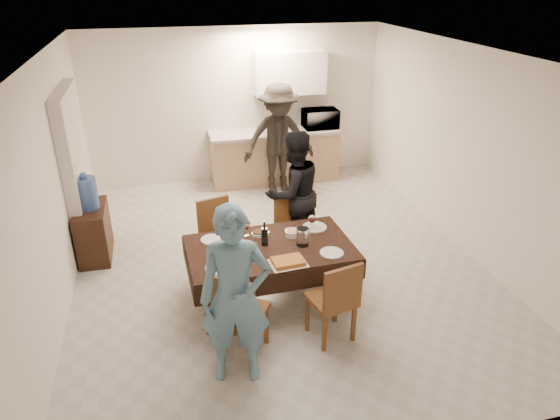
{
  "coord_description": "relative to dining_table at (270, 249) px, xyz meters",
  "views": [
    {
      "loc": [
        -1.32,
        -5.37,
        3.42
      ],
      "look_at": [
        -0.05,
        -0.3,
        0.88
      ],
      "focal_mm": 32.0,
      "sensor_mm": 36.0,
      "label": 1
    }
  ],
  "objects": [
    {
      "name": "savoury_tart",
      "position": [
        0.1,
        -0.38,
        0.06
      ],
      "size": [
        0.39,
        0.31,
        0.05
      ],
      "primitive_type": "cube",
      "rotation": [
        0.0,
        0.0,
        0.08
      ],
      "color": "#B58235",
      "rests_on": "dining_table"
    },
    {
      "name": "water_pitcher",
      "position": [
        0.35,
        -0.05,
        0.13
      ],
      "size": [
        0.13,
        0.13,
        0.2
      ],
      "primitive_type": "cylinder",
      "color": "white",
      "rests_on": "dining_table"
    },
    {
      "name": "wine_glass_a",
      "position": [
        -0.55,
        -0.25,
        0.13
      ],
      "size": [
        0.09,
        0.09,
        0.19
      ],
      "primitive_type": null,
      "color": "white",
      "rests_on": "dining_table"
    },
    {
      "name": "wine_bottle",
      "position": [
        -0.05,
        0.05,
        0.18
      ],
      "size": [
        0.07,
        0.07,
        0.29
      ],
      "primitive_type": null,
      "color": "black",
      "rests_on": "dining_table"
    },
    {
      "name": "dining_table",
      "position": [
        0.0,
        0.0,
        0.0
      ],
      "size": [
        1.82,
        1.1,
        0.7
      ],
      "rotation": [
        0.0,
        0.0,
        0.03
      ],
      "color": "black",
      "rests_on": "floor"
    },
    {
      "name": "wine_glass_b",
      "position": [
        0.55,
        0.25,
        0.13
      ],
      "size": [
        0.09,
        0.09,
        0.2
      ],
      "primitive_type": null,
      "color": "white",
      "rests_on": "dining_table"
    },
    {
      "name": "chair_near_left",
      "position": [
        -0.45,
        -0.84,
        -0.08
      ],
      "size": [
        0.6,
        0.63,
        0.51
      ],
      "rotation": [
        0.0,
        0.0,
        -0.58
      ],
      "color": "brown",
      "rests_on": "floor"
    },
    {
      "name": "plate_near_left",
      "position": [
        -0.6,
        -0.3,
        0.04
      ],
      "size": [
        0.28,
        0.28,
        0.02
      ],
      "primitive_type": "cylinder",
      "color": "silver",
      "rests_on": "dining_table"
    },
    {
      "name": "ceiling",
      "position": [
        0.28,
        0.79,
        1.93
      ],
      "size": [
        5.0,
        6.0,
        0.02
      ],
      "primitive_type": "cube",
      "color": "white",
      "rests_on": "wall_back"
    },
    {
      "name": "person_kitchen",
      "position": [
        0.84,
        3.02,
        0.24
      ],
      "size": [
        1.17,
        0.67,
        1.82
      ],
      "primitive_type": "imported",
      "color": "black",
      "rests_on": "floor"
    },
    {
      "name": "stub_partition",
      "position": [
        -2.14,
        1.99,
        0.38
      ],
      "size": [
        0.15,
        1.4,
        2.1
      ],
      "primitive_type": "cube",
      "color": "silver",
      "rests_on": "floor"
    },
    {
      "name": "person_far",
      "position": [
        0.55,
        1.05,
        0.16
      ],
      "size": [
        0.96,
        0.85,
        1.65
      ],
      "primitive_type": "imported",
      "rotation": [
        0.0,
        0.0,
        3.47
      ],
      "color": "black",
      "rests_on": "floor"
    },
    {
      "name": "mushroom_dish",
      "position": [
        -0.05,
        0.28,
        0.05
      ],
      "size": [
        0.19,
        0.19,
        0.03
      ],
      "primitive_type": "cylinder",
      "color": "silver",
      "rests_on": "dining_table"
    },
    {
      "name": "microwave",
      "position": [
        1.7,
        3.47,
        0.41
      ],
      "size": [
        0.59,
        0.4,
        0.33
      ],
      "primitive_type": "imported",
      "rotation": [
        0.0,
        0.0,
        3.14
      ],
      "color": "white",
      "rests_on": "kitchen_worktop"
    },
    {
      "name": "chair_near_right",
      "position": [
        0.45,
        -0.84,
        -0.1
      ],
      "size": [
        0.5,
        0.5,
        0.5
      ],
      "rotation": [
        0.0,
        0.0,
        0.22
      ],
      "color": "brown",
      "rests_on": "floor"
    },
    {
      "name": "wine_glass_c",
      "position": [
        -0.2,
        0.3,
        0.12
      ],
      "size": [
        0.08,
        0.08,
        0.17
      ],
      "primitive_type": null,
      "color": "white",
      "rests_on": "dining_table"
    },
    {
      "name": "wall_right",
      "position": [
        2.78,
        0.79,
        0.63
      ],
      "size": [
        0.02,
        6.0,
        2.6
      ],
      "primitive_type": "cube",
      "color": "white",
      "rests_on": "floor"
    },
    {
      "name": "kitchen_base_cabinet",
      "position": [
        0.88,
        3.47,
        -0.24
      ],
      "size": [
        2.2,
        0.6,
        0.86
      ],
      "primitive_type": "cube",
      "color": "tan",
      "rests_on": "floor"
    },
    {
      "name": "chair_far_right",
      "position": [
        0.45,
        0.67,
        -0.14
      ],
      "size": [
        0.42,
        0.42,
        0.47
      ],
      "rotation": [
        0.0,
        0.0,
        3.08
      ],
      "color": "brown",
      "rests_on": "floor"
    },
    {
      "name": "person_near",
      "position": [
        -0.55,
        -1.05,
        0.19
      ],
      "size": [
        0.69,
        0.52,
        1.72
      ],
      "primitive_type": "imported",
      "rotation": [
        0.0,
        0.0,
        -0.18
      ],
      "color": "#5A85A0",
      "rests_on": "floor"
    },
    {
      "name": "wall_left",
      "position": [
        -2.22,
        0.79,
        0.63
      ],
      "size": [
        0.02,
        6.0,
        2.6
      ],
      "primitive_type": "cube",
      "color": "white",
      "rests_on": "floor"
    },
    {
      "name": "console",
      "position": [
        -2.0,
        1.5,
        -0.32
      ],
      "size": [
        0.38,
        0.75,
        0.7
      ],
      "primitive_type": "cube",
      "color": "#321C10",
      "rests_on": "floor"
    },
    {
      "name": "kitchen_worktop",
      "position": [
        0.88,
        3.47,
        0.22
      ],
      "size": [
        2.24,
        0.64,
        0.05
      ],
      "primitive_type": "cube",
      "color": "#A7A7A2",
      "rests_on": "kitchen_base_cabinet"
    },
    {
      "name": "plate_far_right",
      "position": [
        0.6,
        0.3,
        0.04
      ],
      "size": [
        0.28,
        0.28,
        0.02
      ],
      "primitive_type": "cylinder",
      "color": "silver",
      "rests_on": "dining_table"
    },
    {
      "name": "salad_bowl",
      "position": [
        0.3,
        0.18,
        0.06
      ],
      "size": [
        0.17,
        0.17,
        0.07
      ],
      "primitive_type": "cylinder",
      "color": "silver",
      "rests_on": "dining_table"
    },
    {
      "name": "upper_cabinet",
      "position": [
        1.18,
        3.61,
        1.18
      ],
      "size": [
        1.2,
        0.34,
        0.7
      ],
      "primitive_type": "cube",
      "color": "white",
      "rests_on": "wall_back"
    },
    {
      "name": "water_jug",
      "position": [
        -2.0,
        1.5,
        0.23
      ],
      "size": [
        0.27,
        0.27,
        0.4
      ],
      "primitive_type": "cylinder",
      "color": "#4467BA",
      "rests_on": "console"
    },
    {
      "name": "wall_back",
      "position": [
        0.28,
        3.79,
        0.63
      ],
      "size": [
        5.0,
        0.02,
        2.6
      ],
      "primitive_type": "cube",
      "color": "white",
      "rests_on": "floor"
    },
    {
      "name": "plate_near_right",
      "position": [
        0.6,
        -0.3,
        0.04
      ],
      "size": [
        0.25,
        0.25,
        0.01
      ],
      "primitive_type": "cylinder",
      "color": "silver",
      "rests_on": "dining_table"
    },
    {
      "name": "chair_far_left",
      "position": [
        -0.45,
        0.66,
        -0.1
      ],
      "size": [
        0.52,
        0.52,
        0.5
      ],
      "rotation": [
        0.0,
        0.0,
        3.42
      ],
      "color": "brown",
      "rests_on": "floor"
    },
    {
      "name": "floor",
      "position": [
        0.28,
        0.79,
        -0.67
      ],
      "size": [
        5.0,
        6.0,
        0.02
      ],
      "primitive_type": "cube",
      "color": "beige",
      "rests_on": "ground"
    },
    {
      "name": "plate_far_left",
      "position": [
        -0.6,
        0.3,
        0.04
      ],
      "size": [
        0.24,
        0.24,
        0.01
      ],
      "primitive_type": "cylinder",
      "color": "silver",
      "rests_on": "dining_table"
    },
    {
      "name": "wall_front",
      "position": [
        0.28,
        -2.21,
        0.63
      ],
      "size": [
        5.0,
        0.02,
        2.6
      ],
      "primitive_type": "cube",
      "color": "white",
      "rests_on": "floor"
    }
  ]
}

